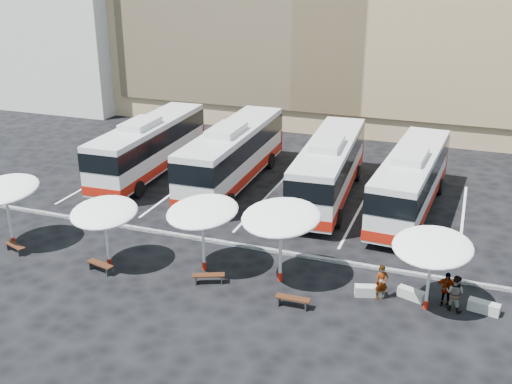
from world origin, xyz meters
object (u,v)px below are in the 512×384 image
(bus_3, at_px, (411,179))
(sunshade_4, at_px, (433,247))
(bus_2, at_px, (329,166))
(passenger_0, at_px, (382,283))
(sunshade_0, at_px, (5,190))
(sunshade_3, at_px, (281,218))
(conc_bench_2, at_px, (484,307))
(sunshade_1, at_px, (104,213))
(passenger_1, at_px, (455,293))
(wood_bench_3, at_px, (293,300))
(bus_0, at_px, (150,145))
(conc_bench_0, at_px, (369,291))
(wood_bench_1, at_px, (100,265))
(wood_bench_0, at_px, (15,247))
(passenger_2, at_px, (446,289))
(bus_1, at_px, (233,153))
(sunshade_2, at_px, (202,212))
(conc_bench_1, at_px, (411,294))
(wood_bench_2, at_px, (209,277))

(bus_3, height_order, sunshade_4, bus_3)
(bus_2, bearing_deg, passenger_0, -68.75)
(sunshade_0, xyz_separation_m, sunshade_3, (14.60, 1.25, 0.12))
(sunshade_3, relative_size, conc_bench_2, 3.45)
(sunshade_1, xyz_separation_m, conc_bench_2, (17.57, 1.94, -2.64))
(bus_3, relative_size, passenger_1, 7.64)
(sunshade_0, height_order, wood_bench_3, sunshade_0)
(bus_3, bearing_deg, bus_0, -178.45)
(conc_bench_0, bearing_deg, bus_3, 87.41)
(sunshade_3, bearing_deg, wood_bench_1, -165.51)
(wood_bench_0, relative_size, passenger_1, 0.86)
(sunshade_1, xyz_separation_m, sunshade_3, (8.45, 1.51, 0.38))
(passenger_2, bearing_deg, bus_1, 147.91)
(sunshade_2, relative_size, conc_bench_1, 3.72)
(wood_bench_0, relative_size, passenger_0, 0.87)
(sunshade_4, bearing_deg, sunshade_3, 178.83)
(sunshade_4, bearing_deg, wood_bench_2, -172.71)
(sunshade_4, height_order, wood_bench_0, sunshade_4)
(conc_bench_0, bearing_deg, bus_0, 147.24)
(conc_bench_1, bearing_deg, sunshade_1, -172.12)
(sunshade_4, relative_size, passenger_1, 2.36)
(conc_bench_2, relative_size, passenger_0, 0.79)
(bus_3, distance_m, passenger_2, 10.68)
(sunshade_4, relative_size, wood_bench_0, 2.75)
(bus_1, xyz_separation_m, sunshade_4, (13.78, -11.62, 0.80))
(wood_bench_2, xyz_separation_m, conc_bench_1, (9.12, 1.89, -0.12))
(bus_1, height_order, wood_bench_0, bus_1)
(conc_bench_0, distance_m, conc_bench_2, 4.91)
(sunshade_2, height_order, passenger_1, sunshade_2)
(bus_0, relative_size, passenger_1, 7.83)
(sunshade_0, xyz_separation_m, wood_bench_2, (11.53, -0.14, -2.79))
(wood_bench_3, bearing_deg, sunshade_3, 121.56)
(conc_bench_1, height_order, passenger_1, passenger_1)
(bus_2, relative_size, wood_bench_1, 8.41)
(bus_3, bearing_deg, bus_2, 178.42)
(bus_1, bearing_deg, sunshade_4, -41.40)
(wood_bench_1, height_order, passenger_1, passenger_1)
(sunshade_0, distance_m, wood_bench_1, 6.78)
(sunshade_3, relative_size, wood_bench_1, 2.91)
(bus_1, height_order, wood_bench_3, bus_1)
(wood_bench_2, bearing_deg, conc_bench_2, 8.49)
(sunshade_1, distance_m, wood_bench_2, 5.94)
(bus_2, distance_m, conc_bench_0, 12.15)
(wood_bench_0, relative_size, wood_bench_1, 0.92)
(conc_bench_0, height_order, passenger_1, passenger_1)
(sunshade_2, distance_m, wood_bench_0, 10.52)
(wood_bench_2, bearing_deg, sunshade_0, 179.30)
(sunshade_3, height_order, conc_bench_1, sunshade_3)
(wood_bench_2, bearing_deg, wood_bench_3, -8.28)
(wood_bench_1, height_order, conc_bench_0, conc_bench_0)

